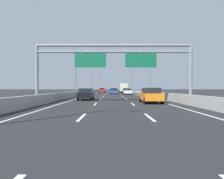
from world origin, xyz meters
TOP-DOWN VIEW (x-y plane):
  - ground_plane at (0.00, 100.00)m, footprint 260.00×260.00m
  - lane_dash_left_1 at (-1.80, 12.50)m, footprint 0.16×3.00m
  - lane_dash_left_2 at (-1.80, 21.50)m, footprint 0.16×3.00m
  - lane_dash_left_3 at (-1.80, 30.50)m, footprint 0.16×3.00m
  - lane_dash_left_4 at (-1.80, 39.50)m, footprint 0.16×3.00m
  - lane_dash_left_5 at (-1.80, 48.50)m, footprint 0.16×3.00m
  - lane_dash_left_6 at (-1.80, 57.50)m, footprint 0.16×3.00m
  - lane_dash_left_7 at (-1.80, 66.50)m, footprint 0.16×3.00m
  - lane_dash_left_8 at (-1.80, 75.50)m, footprint 0.16×3.00m
  - lane_dash_left_9 at (-1.80, 84.50)m, footprint 0.16×3.00m
  - lane_dash_left_10 at (-1.80, 93.50)m, footprint 0.16×3.00m
  - lane_dash_left_11 at (-1.80, 102.50)m, footprint 0.16×3.00m
  - lane_dash_left_12 at (-1.80, 111.50)m, footprint 0.16×3.00m
  - lane_dash_left_13 at (-1.80, 120.50)m, footprint 0.16×3.00m
  - lane_dash_left_14 at (-1.80, 129.50)m, footprint 0.16×3.00m
  - lane_dash_left_15 at (-1.80, 138.50)m, footprint 0.16×3.00m
  - lane_dash_left_16 at (-1.80, 147.50)m, footprint 0.16×3.00m
  - lane_dash_left_17 at (-1.80, 156.50)m, footprint 0.16×3.00m
  - lane_dash_right_1 at (1.80, 12.50)m, footprint 0.16×3.00m
  - lane_dash_right_2 at (1.80, 21.50)m, footprint 0.16×3.00m
  - lane_dash_right_3 at (1.80, 30.50)m, footprint 0.16×3.00m
  - lane_dash_right_4 at (1.80, 39.50)m, footprint 0.16×3.00m
  - lane_dash_right_5 at (1.80, 48.50)m, footprint 0.16×3.00m
  - lane_dash_right_6 at (1.80, 57.50)m, footprint 0.16×3.00m
  - lane_dash_right_7 at (1.80, 66.50)m, footprint 0.16×3.00m
  - lane_dash_right_8 at (1.80, 75.50)m, footprint 0.16×3.00m
  - lane_dash_right_9 at (1.80, 84.50)m, footprint 0.16×3.00m
  - lane_dash_right_10 at (1.80, 93.50)m, footprint 0.16×3.00m
  - lane_dash_right_11 at (1.80, 102.50)m, footprint 0.16×3.00m
  - lane_dash_right_12 at (1.80, 111.50)m, footprint 0.16×3.00m
  - lane_dash_right_13 at (1.80, 120.50)m, footprint 0.16×3.00m
  - lane_dash_right_14 at (1.80, 129.50)m, footprint 0.16×3.00m
  - lane_dash_right_15 at (1.80, 138.50)m, footprint 0.16×3.00m
  - lane_dash_right_16 at (1.80, 147.50)m, footprint 0.16×3.00m
  - lane_dash_right_17 at (1.80, 156.50)m, footprint 0.16×3.00m
  - edge_line_left at (-5.25, 88.00)m, footprint 0.16×176.00m
  - edge_line_right at (5.25, 88.00)m, footprint 0.16×176.00m
  - barrier_left at (-6.90, 110.00)m, footprint 0.45×220.00m
  - barrier_right at (6.90, 110.00)m, footprint 0.45×220.00m
  - sign_gantry at (0.05, 24.37)m, footprint 17.13×0.36m
  - streetlamp_left_mid at (-7.47, 45.35)m, footprint 2.58×0.28m
  - streetlamp_right_mid at (7.47, 45.35)m, footprint 2.58×0.28m
  - streetlamp_left_far at (-7.47, 83.76)m, footprint 2.58×0.28m
  - streetlamp_right_far at (7.47, 83.76)m, footprint 2.58×0.28m
  - streetlamp_left_distant at (-7.47, 122.17)m, footprint 2.58×0.28m
  - streetlamp_right_distant at (7.47, 122.17)m, footprint 2.58×0.28m
  - blue_car at (0.25, 54.79)m, footprint 1.89×4.18m
  - black_car at (-3.55, 28.68)m, footprint 1.77×4.25m
  - green_car at (3.72, 61.46)m, footprint 1.86×4.50m
  - white_car at (3.42, 50.54)m, footprint 1.83×4.48m
  - orange_car at (3.81, 23.23)m, footprint 1.84×4.63m
  - red_car at (-3.39, 69.55)m, footprint 1.77×4.43m
  - box_truck at (3.56, 72.13)m, footprint 2.30×8.33m

SIDE VIEW (x-z plane):
  - ground_plane at x=0.00m, z-range 0.00..0.00m
  - lane_dash_left_1 at x=-1.80m, z-range 0.00..0.01m
  - lane_dash_left_2 at x=-1.80m, z-range 0.00..0.01m
  - lane_dash_left_3 at x=-1.80m, z-range 0.00..0.01m
  - lane_dash_left_4 at x=-1.80m, z-range 0.00..0.01m
  - lane_dash_left_5 at x=-1.80m, z-range 0.00..0.01m
  - lane_dash_left_6 at x=-1.80m, z-range 0.00..0.01m
  - lane_dash_left_7 at x=-1.80m, z-range 0.00..0.01m
  - lane_dash_left_8 at x=-1.80m, z-range 0.00..0.01m
  - lane_dash_left_9 at x=-1.80m, z-range 0.00..0.01m
  - lane_dash_left_10 at x=-1.80m, z-range 0.00..0.01m
  - lane_dash_left_11 at x=-1.80m, z-range 0.00..0.01m
  - lane_dash_left_12 at x=-1.80m, z-range 0.00..0.01m
  - lane_dash_left_13 at x=-1.80m, z-range 0.00..0.01m
  - lane_dash_left_14 at x=-1.80m, z-range 0.00..0.01m
  - lane_dash_left_15 at x=-1.80m, z-range 0.00..0.01m
  - lane_dash_left_16 at x=-1.80m, z-range 0.00..0.01m
  - lane_dash_left_17 at x=-1.80m, z-range 0.00..0.01m
  - lane_dash_right_1 at x=1.80m, z-range 0.00..0.01m
  - lane_dash_right_2 at x=1.80m, z-range 0.00..0.01m
  - lane_dash_right_3 at x=1.80m, z-range 0.00..0.01m
  - lane_dash_right_4 at x=1.80m, z-range 0.00..0.01m
  - lane_dash_right_5 at x=1.80m, z-range 0.00..0.01m
  - lane_dash_right_6 at x=1.80m, z-range 0.00..0.01m
  - lane_dash_right_7 at x=1.80m, z-range 0.00..0.01m
  - lane_dash_right_8 at x=1.80m, z-range 0.00..0.01m
  - lane_dash_right_9 at x=1.80m, z-range 0.00..0.01m
  - lane_dash_right_10 at x=1.80m, z-range 0.00..0.01m
  - lane_dash_right_11 at x=1.80m, z-range 0.00..0.01m
  - lane_dash_right_12 at x=1.80m, z-range 0.00..0.01m
  - lane_dash_right_13 at x=1.80m, z-range 0.00..0.01m
  - lane_dash_right_14 at x=1.80m, z-range 0.00..0.01m
  - lane_dash_right_15 at x=1.80m, z-range 0.00..0.01m
  - lane_dash_right_16 at x=1.80m, z-range 0.00..0.01m
  - lane_dash_right_17 at x=1.80m, z-range 0.00..0.01m
  - edge_line_left at x=-5.25m, z-range 0.00..0.01m
  - edge_line_right at x=5.25m, z-range 0.00..0.01m
  - barrier_left at x=-6.90m, z-range 0.00..0.95m
  - barrier_right at x=6.90m, z-range 0.00..0.95m
  - white_car at x=3.42m, z-range 0.03..1.45m
  - green_car at x=3.72m, z-range 0.00..1.50m
  - black_car at x=-3.55m, z-range 0.02..1.52m
  - blue_car at x=0.25m, z-range 0.02..1.53m
  - red_car at x=-3.39m, z-range 0.01..1.55m
  - orange_car at x=3.81m, z-range 0.01..1.59m
  - box_truck at x=3.56m, z-range 0.16..3.19m
  - sign_gantry at x=0.05m, z-range 1.66..8.02m
  - streetlamp_left_mid at x=-7.47m, z-range 0.65..10.15m
  - streetlamp_right_mid at x=7.47m, z-range 0.65..10.15m
  - streetlamp_left_far at x=-7.47m, z-range 0.65..10.15m
  - streetlamp_right_far at x=7.47m, z-range 0.65..10.15m
  - streetlamp_left_distant at x=-7.47m, z-range 0.65..10.15m
  - streetlamp_right_distant at x=7.47m, z-range 0.65..10.15m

